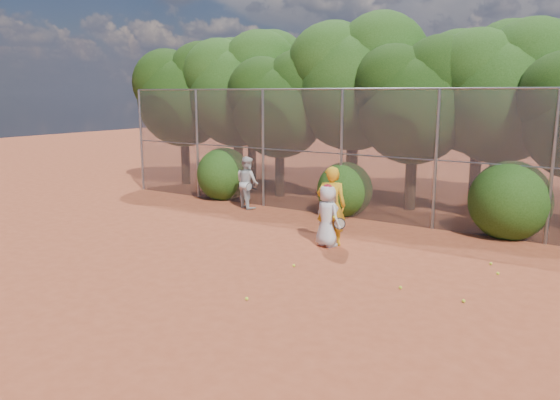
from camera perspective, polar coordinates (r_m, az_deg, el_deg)
The scene contains 23 objects.
ground at distance 12.14m, azimuth -2.56°, elevation -7.52°, with size 80.00×80.00×0.00m, color #9B3F23.
fence_back at distance 16.88m, azimuth 9.10°, elevation 4.78°, with size 20.05×0.09×4.03m.
tree_0 at distance 23.74m, azimuth -9.92°, elevation 11.10°, with size 4.38×3.81×6.00m.
tree_1 at distance 22.50m, azimuth -4.28°, elevation 11.83°, with size 4.64×4.03×6.35m.
tree_2 at distance 20.48m, azimuth 0.14°, elevation 10.31°, with size 3.99×3.47×5.47m.
tree_3 at distance 20.13m, azimuth 7.90°, elevation 12.50°, with size 4.89×4.26×6.70m.
tree_4 at distance 18.61m, azimuth 14.07°, elevation 10.43°, with size 4.19×3.64×5.73m.
tree_5 at distance 18.72m, azimuth 22.33°, elevation 10.83°, with size 4.51×3.92×6.17m.
tree_9 at distance 24.95m, azimuth -2.85°, elevation 12.17°, with size 4.83×4.20×6.62m.
tree_10 at distance 22.56m, azimuth 8.05°, elevation 12.93°, with size 5.15×4.48×7.06m.
tree_11 at distance 20.50m, azimuth 20.47°, elevation 11.24°, with size 4.64×4.03×6.35m.
bush_0 at distance 20.37m, azimuth -5.90°, elevation 2.95°, with size 2.00×2.00×2.00m, color #1D3F0F.
bush_1 at distance 17.68m, azimuth 6.78°, elevation 1.35°, with size 1.80×1.80×1.80m, color #1D3F0F.
bush_2 at distance 16.09m, azimuth 22.92°, elevation 0.29°, with size 2.20×2.20×2.20m, color #1D3F0F.
player_yellow at distance 14.05m, azimuth 5.38°, elevation -0.63°, with size 0.95×0.78×2.06m.
player_teen at distance 13.96m, azimuth 4.98°, elevation -1.63°, with size 0.90×0.74×1.62m.
player_white at distance 18.61m, azimuth -3.44°, elevation 1.85°, with size 1.05×0.95×1.77m.
ball_0 at distance 11.37m, azimuth 12.47°, elevation -8.92°, with size 0.07×0.07×0.07m, color #D5E72A.
ball_1 at distance 13.49m, azimuth 21.17°, elevation -6.21°, with size 0.07×0.07×0.07m, color #D5E72A.
ball_2 at distance 10.56m, azimuth -3.50°, elevation -10.25°, with size 0.07×0.07×0.07m, color #D5E72A.
ball_3 at distance 10.99m, azimuth 18.63°, elevation -9.96°, with size 0.07×0.07×0.07m, color #D5E72A.
ball_4 at distance 12.46m, azimuth 1.45°, elevation -6.85°, with size 0.07×0.07×0.07m, color #D5E72A.
ball_5 at distance 12.84m, azimuth 21.82°, elevation -7.13°, with size 0.07×0.07×0.07m, color #D5E72A.
Camera 1 is at (6.76, -9.31, 3.88)m, focal length 35.00 mm.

